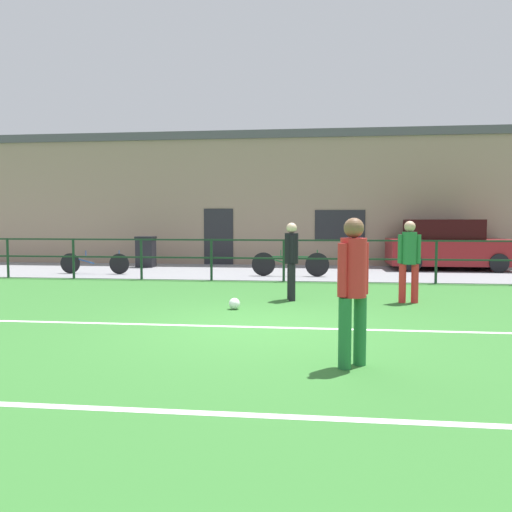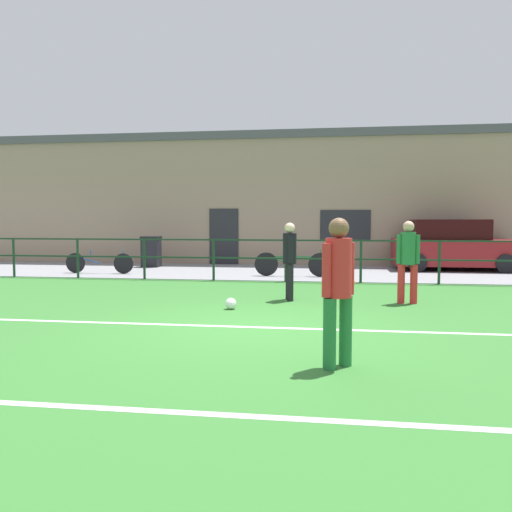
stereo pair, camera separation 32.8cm
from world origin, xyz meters
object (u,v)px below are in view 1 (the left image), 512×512
Objects in this scene: soccer_ball_match at (349,282)px; bicycle_parked_0 at (94,263)px; player_goalkeeper at (291,256)px; player_striker at (409,256)px; parked_car_red at (447,246)px; bicycle_parked_1 at (290,264)px; soccer_ball_spare at (234,304)px; player_winger at (353,283)px; trash_bin_0 at (146,252)px.

bicycle_parked_0 is at bearing 164.62° from soccer_ball_match.
bicycle_parked_0 is at bearing 44.78° from player_goalkeeper.
player_striker is 2.72m from soccer_ball_match.
parked_car_red reaches higher than bicycle_parked_1.
bicycle_parked_0 is 0.97× the size of bicycle_parked_1.
player_striker is (2.37, -0.07, 0.02)m from player_goalkeeper.
player_goalkeeper is 1.79m from soccer_ball_spare.
bicycle_parked_1 reaches higher than soccer_ball_spare.
player_goalkeeper is 7.69m from bicycle_parked_0.
bicycle_parked_0 is at bearing 180.00° from bicycle_parked_1.
player_winger is at bearing -107.26° from player_striker.
parked_car_red reaches higher than player_goalkeeper.
bicycle_parked_0 reaches higher than soccer_ball_match.
player_goalkeeper is 8.68m from trash_bin_0.
parked_car_red is (3.94, 11.90, -0.15)m from player_winger.
parked_car_red is (3.51, 4.80, 0.70)m from soccer_ball_match.
player_striker is 5.21m from bicycle_parked_1.
player_winger is at bearing -61.17° from trash_bin_0.
player_goalkeeper is 0.71× the size of bicycle_parked_1.
parked_car_red is at bearing -152.19° from player_winger.
trash_bin_0 is (-6.36, 11.55, -0.39)m from player_winger.
bicycle_parked_0 is 2.04× the size of trash_bin_0.
bicycle_parked_0 is (-11.14, -2.70, -0.46)m from parked_car_red.
player_winger reaches higher than trash_bin_0.
soccer_ball_match is (-1.02, 2.38, -0.83)m from player_striker.
player_winger is at bearing -108.33° from parked_car_red.
trash_bin_0 is at bearing 119.02° from soccer_ball_spare.
player_winger is 7.66× the size of soccer_ball_match.
soccer_ball_spare is 0.19× the size of trash_bin_0.
soccer_ball_match is 0.20× the size of trash_bin_0.
soccer_ball_spare is at bearing -60.98° from trash_bin_0.
player_striker reaches higher than soccer_ball_match.
soccer_ball_match is 7.91m from bicycle_parked_0.
player_goalkeeper is 4.44m from bicycle_parked_1.
soccer_ball_match is at bearing -33.24° from trash_bin_0.
bicycle_parked_0 is 2.50m from trash_bin_0.
bicycle_parked_1 reaches higher than soccer_ball_match.
player_winger is at bearing -51.97° from bicycle_parked_0.
bicycle_parked_0 reaches higher than soccer_ball_spare.
bicycle_parked_1 is (-2.61, 4.48, -0.55)m from player_striker.
player_striker is 10.38m from trash_bin_0.
player_winger is at bearing -61.62° from soccer_ball_spare.
player_striker is at bearing -101.95° from player_goalkeeper.
player_striker is 1.52× the size of trash_bin_0.
bicycle_parked_1 is at bearing -152.14° from parked_car_red.
soccer_ball_spare is at bearing -105.48° from player_winger.
soccer_ball_match is at bearing -52.76° from bicycle_parked_1.
bicycle_parked_1 is (-1.16, 9.20, -0.58)m from player_winger.
parked_car_red is 5.79m from bicycle_parked_1.
parked_car_red is 11.47m from bicycle_parked_0.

